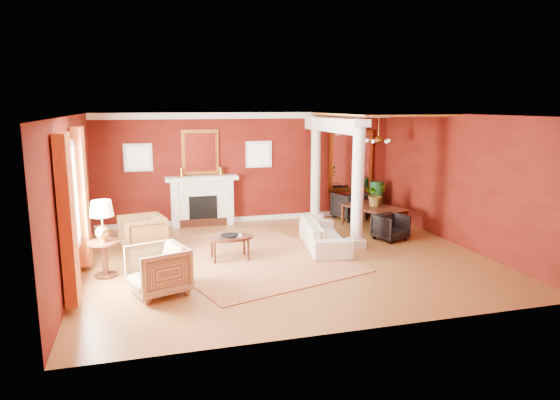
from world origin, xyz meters
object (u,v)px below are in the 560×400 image
object	(u,v)px
coffee_table	(230,238)
sofa	(324,230)
armchair_leopard	(142,233)
dining_table	(375,211)
armchair_stripe	(158,268)
side_table	(103,226)

from	to	relation	value
coffee_table	sofa	bearing A→B (deg)	7.46
armchair_leopard	dining_table	xyz separation A→B (m)	(5.67, 0.62, 0.01)
armchair_stripe	side_table	xyz separation A→B (m)	(-0.91, 1.13, 0.50)
armchair_stripe	coffee_table	world-z (taller)	armchair_stripe
sofa	coffee_table	xyz separation A→B (m)	(-2.14, -0.28, 0.05)
armchair_leopard	side_table	size ratio (longest dim) A/B	0.63
sofa	side_table	size ratio (longest dim) A/B	1.44
side_table	coffee_table	bearing A→B (deg)	9.15
coffee_table	side_table	size ratio (longest dim) A/B	0.68
armchair_leopard	dining_table	size ratio (longest dim) A/B	0.54
sofa	armchair_stripe	xyz separation A→B (m)	(-3.60, -1.79, 0.05)
coffee_table	armchair_leopard	bearing A→B (deg)	151.12
armchair_leopard	armchair_stripe	bearing A→B (deg)	-7.34
sofa	dining_table	distance (m)	2.23
armchair_stripe	coffee_table	xyz separation A→B (m)	(1.46, 1.51, -0.00)
dining_table	armchair_leopard	bearing A→B (deg)	79.37
armchair_leopard	armchair_stripe	world-z (taller)	armchair_leopard
side_table	armchair_leopard	bearing A→B (deg)	63.01
sofa	side_table	world-z (taller)	side_table
armchair_leopard	coffee_table	xyz separation A→B (m)	(1.70, -0.94, -0.00)
side_table	armchair_stripe	bearing A→B (deg)	-51.24
armchair_leopard	coffee_table	distance (m)	1.94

